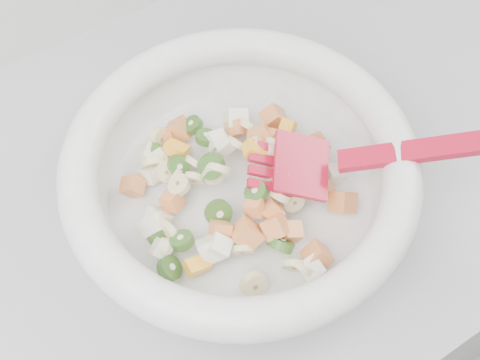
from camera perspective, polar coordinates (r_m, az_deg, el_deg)
counter at (r=1.08m, az=-8.16°, el=-15.63°), size 2.00×0.60×0.90m
mixing_bowl at (r=0.62m, az=0.08°, el=0.41°), size 0.45×0.37×0.15m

